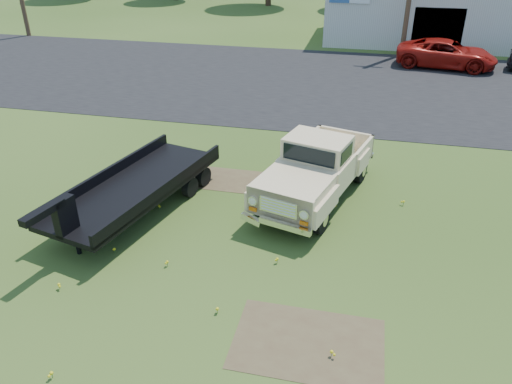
{
  "coord_description": "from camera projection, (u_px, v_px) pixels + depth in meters",
  "views": [
    {
      "loc": [
        2.09,
        -10.33,
        7.51
      ],
      "look_at": [
        -0.48,
        1.0,
        1.08
      ],
      "focal_mm": 35.0,
      "sensor_mm": 36.0,
      "label": 1
    }
  ],
  "objects": [
    {
      "name": "vintage_pickup_truck",
      "position": [
        316.0,
        168.0,
        14.72
      ],
      "size": [
        3.53,
        5.86,
        1.99
      ],
      "primitive_type": null,
      "rotation": [
        0.0,
        0.0,
        -0.27
      ],
      "color": "#D2B98D",
      "rests_on": "ground"
    },
    {
      "name": "red_pickup",
      "position": [
        446.0,
        54.0,
        27.98
      ],
      "size": [
        5.72,
        3.25,
        1.5
      ],
      "primitive_type": "imported",
      "rotation": [
        0.0,
        0.0,
        1.43
      ],
      "color": "maroon",
      "rests_on": "ground"
    },
    {
      "name": "ground",
      "position": [
        266.0,
        249.0,
        12.86
      ],
      "size": [
        140.0,
        140.0,
        0.0
      ],
      "primitive_type": "plane",
      "color": "#2F4917",
      "rests_on": "ground"
    },
    {
      "name": "commercial_building",
      "position": [
        434.0,
        8.0,
        33.72
      ],
      "size": [
        14.2,
        8.2,
        4.15
      ],
      "color": "beige",
      "rests_on": "ground"
    },
    {
      "name": "dirt_patch_a",
      "position": [
        308.0,
        343.0,
        10.01
      ],
      "size": [
        3.0,
        2.0,
        0.01
      ],
      "primitive_type": "cube",
      "color": "brown",
      "rests_on": "ground"
    },
    {
      "name": "flatbed_trailer",
      "position": [
        135.0,
        183.0,
        14.17
      ],
      "size": [
        3.55,
        6.7,
        1.74
      ],
      "primitive_type": null,
      "rotation": [
        0.0,
        0.0,
        -0.23
      ],
      "color": "black",
      "rests_on": "ground"
    },
    {
      "name": "asphalt_lot",
      "position": [
        325.0,
        83.0,
        25.66
      ],
      "size": [
        90.0,
        14.0,
        0.02
      ],
      "primitive_type": "cube",
      "color": "black",
      "rests_on": "ground"
    },
    {
      "name": "dirt_patch_b",
      "position": [
        227.0,
        180.0,
        16.23
      ],
      "size": [
        2.2,
        1.6,
        0.01
      ],
      "primitive_type": "cube",
      "color": "brown",
      "rests_on": "ground"
    }
  ]
}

